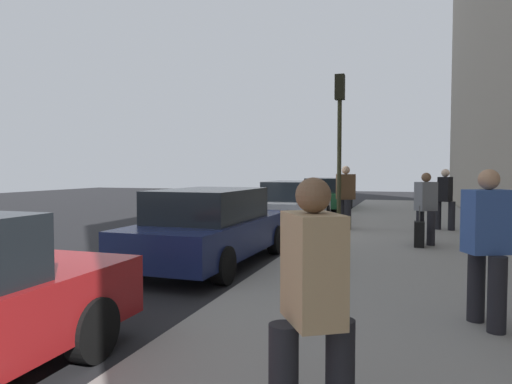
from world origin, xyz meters
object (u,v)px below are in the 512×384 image
(parked_car_green, at_px, (327,195))
(pedestrian_blue_coat, at_px, (487,243))
(parked_car_silver, at_px, (294,204))
(pedestrian_grey_coat, at_px, (426,206))
(rolling_suitcase, at_px, (419,234))
(pedestrian_tan_coat, at_px, (313,305))
(pedestrian_black_coat, at_px, (445,197))
(traffic_light_pole, at_px, (340,126))
(parked_car_navy, at_px, (212,227))
(pedestrian_brown_coat, at_px, (346,195))

(parked_car_green, distance_m, pedestrian_blue_coat, 16.10)
(parked_car_silver, xyz_separation_m, pedestrian_grey_coat, (-3.39, -3.97, 0.28))
(pedestrian_blue_coat, bearing_deg, rolling_suitcase, 6.42)
(parked_car_silver, bearing_deg, pedestrian_grey_coat, -130.52)
(pedestrian_grey_coat, bearing_deg, parked_car_green, 22.30)
(pedestrian_tan_coat, bearing_deg, parked_car_silver, 14.21)
(pedestrian_tan_coat, distance_m, pedestrian_blue_coat, 3.14)
(parked_car_green, relative_size, pedestrian_grey_coat, 2.66)
(pedestrian_black_coat, bearing_deg, pedestrian_tan_coat, 172.58)
(parked_car_green, distance_m, rolling_suitcase, 10.76)
(parked_car_green, xyz_separation_m, pedestrian_blue_coat, (-15.48, -4.41, 0.32))
(pedestrian_black_coat, relative_size, rolling_suitcase, 1.88)
(pedestrian_black_coat, bearing_deg, pedestrian_grey_coat, 168.35)
(parked_car_green, relative_size, traffic_light_pole, 1.01)
(parked_car_navy, relative_size, pedestrian_blue_coat, 2.74)
(parked_car_navy, relative_size, pedestrian_brown_coat, 2.59)
(parked_car_green, xyz_separation_m, pedestrian_black_coat, (-6.68, -4.55, 0.33))
(pedestrian_grey_coat, xyz_separation_m, rolling_suitcase, (-0.45, 0.14, -0.60))
(pedestrian_grey_coat, distance_m, pedestrian_black_coat, 3.00)
(pedestrian_blue_coat, bearing_deg, pedestrian_grey_coat, 4.55)
(parked_car_navy, xyz_separation_m, pedestrian_blue_coat, (-2.80, -4.53, 0.32))
(parked_car_navy, distance_m, pedestrian_grey_coat, 5.10)
(parked_car_navy, bearing_deg, parked_car_silver, -0.81)
(traffic_light_pole, bearing_deg, pedestrian_blue_coat, -160.25)
(parked_car_navy, relative_size, parked_car_silver, 1.04)
(pedestrian_grey_coat, bearing_deg, traffic_light_pole, 52.44)
(pedestrian_brown_coat, bearing_deg, parked_car_silver, 58.48)
(pedestrian_brown_coat, xyz_separation_m, traffic_light_pole, (-0.53, 0.12, 1.99))
(pedestrian_tan_coat, bearing_deg, rolling_suitcase, -5.32)
(parked_car_silver, distance_m, pedestrian_brown_coat, 2.16)
(parked_car_green, xyz_separation_m, traffic_light_pole, (-7.87, -1.68, 2.37))
(parked_car_silver, bearing_deg, pedestrian_tan_coat, -165.79)
(pedestrian_tan_coat, bearing_deg, pedestrian_brown_coat, 6.46)
(traffic_light_pole, bearing_deg, pedestrian_black_coat, -67.48)
(pedestrian_tan_coat, xyz_separation_m, pedestrian_brown_coat, (10.97, 1.24, 0.08))
(pedestrian_grey_coat, bearing_deg, parked_car_silver, 49.48)
(parked_car_green, xyz_separation_m, pedestrian_grey_coat, (-9.61, -3.94, 0.28))
(parked_car_navy, bearing_deg, pedestrian_grey_coat, -52.84)
(parked_car_navy, xyz_separation_m, traffic_light_pole, (4.82, -1.79, 2.36))
(parked_car_navy, distance_m, pedestrian_blue_coat, 5.33)
(pedestrian_grey_coat, xyz_separation_m, pedestrian_brown_coat, (2.28, 2.15, 0.09))
(pedestrian_brown_coat, xyz_separation_m, rolling_suitcase, (-2.73, -2.01, -0.70))
(traffic_light_pole, bearing_deg, parked_car_green, 12.02)
(parked_car_silver, bearing_deg, parked_car_navy, 179.19)
(pedestrian_tan_coat, bearing_deg, parked_car_green, 9.41)
(pedestrian_brown_coat, bearing_deg, pedestrian_blue_coat, -162.18)
(parked_car_green, height_order, traffic_light_pole, traffic_light_pole)
(parked_car_green, xyz_separation_m, rolling_suitcase, (-10.06, -3.80, -0.32))
(pedestrian_black_coat, bearing_deg, pedestrian_blue_coat, 179.11)
(parked_car_silver, relative_size, pedestrian_blue_coat, 2.65)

